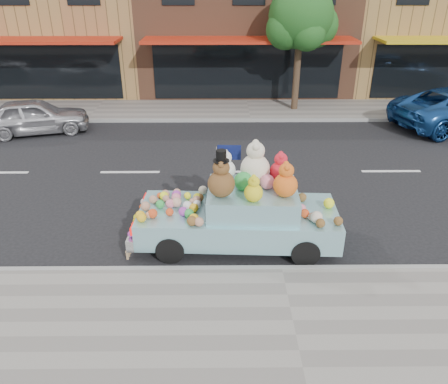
{
  "coord_description": "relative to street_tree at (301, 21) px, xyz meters",
  "views": [
    {
      "loc": [
        -1.23,
        -12.18,
        5.46
      ],
      "look_at": [
        -1.16,
        -3.84,
        1.25
      ],
      "focal_mm": 35.0,
      "sensor_mm": 36.0,
      "label": 1
    }
  ],
  "objects": [
    {
      "name": "street_tree",
      "position": [
        0.0,
        0.0,
        0.0
      ],
      "size": [
        3.0,
        2.7,
        5.22
      ],
      "color": "#38281C",
      "rests_on": "ground"
    },
    {
      "name": "ground",
      "position": [
        -2.03,
        -6.55,
        -3.69
      ],
      "size": [
        120.0,
        120.0,
        0.0
      ],
      "primitive_type": "plane",
      "color": "black",
      "rests_on": "ground"
    },
    {
      "name": "storefront_right",
      "position": [
        7.97,
        5.42,
        -0.05
      ],
      "size": [
        10.0,
        9.8,
        7.3
      ],
      "color": "olive",
      "rests_on": "ground"
    },
    {
      "name": "car_silver",
      "position": [
        -10.19,
        -2.86,
        -3.04
      ],
      "size": [
        4.11,
        2.51,
        1.31
      ],
      "primitive_type": "imported",
      "rotation": [
        0.0,
        0.0,
        1.84
      ],
      "color": "#B8B8BD",
      "rests_on": "ground"
    },
    {
      "name": "storefront_left",
      "position": [
        -12.03,
        5.42,
        -0.05
      ],
      "size": [
        10.0,
        9.8,
        7.3
      ],
      "color": "olive",
      "rests_on": "ground"
    },
    {
      "name": "far_kerb",
      "position": [
        -2.03,
        -1.55,
        -3.63
      ],
      "size": [
        60.0,
        0.12,
        0.13
      ],
      "primitive_type": "cube",
      "color": "gray",
      "rests_on": "ground"
    },
    {
      "name": "storefront_mid",
      "position": [
        -2.03,
        5.42,
        -0.05
      ],
      "size": [
        10.0,
        9.8,
        7.3
      ],
      "color": "brown",
      "rests_on": "ground"
    },
    {
      "name": "art_car",
      "position": [
        -2.85,
        -10.44,
        -2.87
      ],
      "size": [
        4.56,
        1.95,
        2.35
      ],
      "rotation": [
        0.0,
        0.0,
        -0.05
      ],
      "color": "black",
      "rests_on": "ground"
    },
    {
      "name": "near_sidewalk",
      "position": [
        -2.03,
        -13.05,
        -3.63
      ],
      "size": [
        60.0,
        3.0,
        0.12
      ],
      "primitive_type": "cube",
      "color": "gray",
      "rests_on": "ground"
    },
    {
      "name": "far_sidewalk",
      "position": [
        -2.03,
        -0.05,
        -3.63
      ],
      "size": [
        60.0,
        3.0,
        0.12
      ],
      "primitive_type": "cube",
      "color": "gray",
      "rests_on": "ground"
    },
    {
      "name": "near_kerb",
      "position": [
        -2.03,
        -11.55,
        -3.63
      ],
      "size": [
        60.0,
        0.12,
        0.13
      ],
      "primitive_type": "cube",
      "color": "gray",
      "rests_on": "ground"
    }
  ]
}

